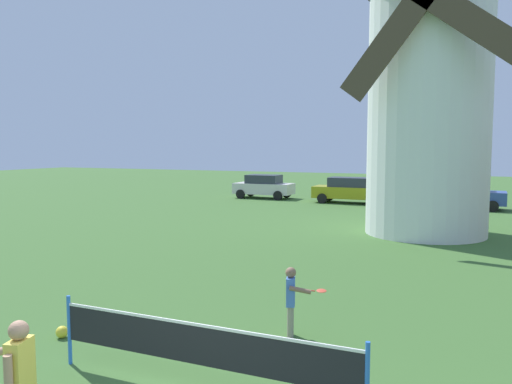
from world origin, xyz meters
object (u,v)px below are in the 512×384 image
(windmill, at_px, (429,77))
(player_far, at_px, (292,297))
(parked_car_mustard, at_px, (350,190))
(parked_car_blue, at_px, (464,194))
(player_near, at_px, (19,376))
(stray_ball, at_px, (62,332))
(parked_car_cream, at_px, (264,186))
(tennis_net, at_px, (198,345))

(windmill, bearing_deg, player_far, -95.55)
(parked_car_mustard, distance_m, parked_car_blue, 6.47)
(player_far, bearing_deg, player_near, -111.10)
(stray_ball, relative_size, parked_car_mustard, 0.05)
(player_near, height_order, parked_car_blue, parked_car_blue)
(stray_ball, xyz_separation_m, parked_car_mustard, (-0.28, 23.66, 0.70))
(parked_car_cream, distance_m, parked_car_mustard, 5.95)
(windmill, distance_m, parked_car_mustard, 12.19)
(windmill, relative_size, player_near, 8.13)
(player_far, distance_m, parked_car_cream, 24.62)
(tennis_net, distance_m, parked_car_mustard, 24.69)
(parked_car_cream, bearing_deg, parked_car_blue, -4.06)
(player_near, relative_size, stray_ball, 6.88)
(tennis_net, xyz_separation_m, player_far, (0.49, 2.49, 0.04))
(parked_car_cream, bearing_deg, player_far, -66.14)
(player_near, height_order, player_far, player_near)
(player_near, relative_size, player_far, 1.17)
(parked_car_cream, bearing_deg, stray_ball, -75.66)
(windmill, relative_size, stray_ball, 55.95)
(player_near, xyz_separation_m, parked_car_mustard, (-2.33, 26.36, -0.03))
(player_far, bearing_deg, parked_car_mustard, 100.42)
(player_near, xyz_separation_m, parked_car_blue, (4.13, 26.05, -0.03))
(windmill, height_order, tennis_net, windmill)
(player_far, xyz_separation_m, parked_car_cream, (-9.96, 22.52, 0.09))
(stray_ball, relative_size, parked_car_blue, 0.05)
(windmill, xyz_separation_m, player_far, (-1.19, -12.27, -5.35))
(parked_car_mustard, bearing_deg, parked_car_blue, -2.72)
(parked_car_mustard, bearing_deg, tennis_net, -81.74)
(stray_ball, height_order, parked_car_blue, parked_car_blue)
(stray_ball, distance_m, parked_car_mustard, 23.67)
(windmill, height_order, parked_car_mustard, windmill)
(stray_ball, height_order, parked_car_mustard, parked_car_mustard)
(player_far, bearing_deg, stray_ball, -155.49)
(tennis_net, distance_m, parked_car_blue, 24.30)
(stray_ball, bearing_deg, player_far, 24.51)
(player_far, distance_m, stray_ball, 4.18)
(parked_car_cream, xyz_separation_m, parked_car_mustard, (5.92, -0.57, 0.00))
(parked_car_cream, bearing_deg, parked_car_mustard, -5.53)
(windmill, height_order, parked_car_cream, windmill)
(player_far, distance_m, parked_car_blue, 21.77)
(parked_car_blue, bearing_deg, windmill, -97.51)
(player_near, distance_m, parked_car_cream, 28.17)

